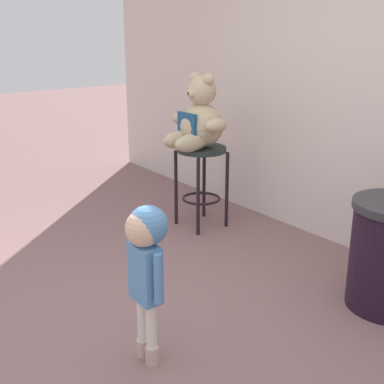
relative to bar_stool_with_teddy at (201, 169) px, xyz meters
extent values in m
plane|color=#825F5E|center=(1.20, -1.42, -0.53)|extent=(24.00, 24.00, 0.00)
cylinder|color=#212B2B|center=(0.00, 0.00, 0.18)|extent=(0.44, 0.44, 0.04)
cylinder|color=black|center=(-0.16, -0.16, -0.19)|extent=(0.03, 0.03, 0.69)
cylinder|color=black|center=(0.16, -0.16, -0.19)|extent=(0.03, 0.03, 0.69)
cylinder|color=black|center=(-0.16, 0.16, -0.19)|extent=(0.03, 0.03, 0.69)
cylinder|color=black|center=(0.16, 0.16, -0.19)|extent=(0.03, 0.03, 0.69)
torus|color=black|center=(0.00, 0.00, -0.28)|extent=(0.35, 0.35, 0.02)
sphere|color=tan|center=(0.00, 0.00, 0.39)|extent=(0.38, 0.38, 0.38)
cube|color=navy|center=(0.00, -0.16, 0.40)|extent=(0.24, 0.03, 0.23)
sphere|color=tan|center=(0.00, 0.00, 0.69)|extent=(0.25, 0.25, 0.25)
ellipsoid|color=tan|center=(0.00, -0.11, 0.67)|extent=(0.11, 0.08, 0.07)
sphere|color=black|center=(0.00, -0.14, 0.67)|extent=(0.03, 0.03, 0.03)
sphere|color=tan|center=(-0.09, 0.00, 0.79)|extent=(0.10, 0.10, 0.10)
sphere|color=tan|center=(0.09, 0.00, 0.79)|extent=(0.10, 0.10, 0.10)
ellipsoid|color=tan|center=(-0.23, -0.03, 0.43)|extent=(0.13, 0.21, 0.12)
ellipsoid|color=tan|center=(0.23, -0.03, 0.43)|extent=(0.13, 0.21, 0.12)
ellipsoid|color=tan|center=(-0.09, -0.18, 0.27)|extent=(0.13, 0.32, 0.15)
ellipsoid|color=tan|center=(0.09, -0.18, 0.27)|extent=(0.13, 0.32, 0.15)
cylinder|color=#C7A69A|center=(1.35, -1.47, -0.48)|extent=(0.07, 0.07, 0.10)
cylinder|color=silver|center=(1.35, -1.47, -0.30)|extent=(0.06, 0.06, 0.26)
cylinder|color=#C7A69A|center=(1.44, -1.47, -0.48)|extent=(0.07, 0.07, 0.10)
cylinder|color=silver|center=(1.44, -1.47, -0.30)|extent=(0.06, 0.06, 0.26)
cube|color=#5089BD|center=(1.39, -1.47, -0.01)|extent=(0.18, 0.11, 0.32)
cylinder|color=#5089BD|center=(1.27, -1.47, 0.01)|extent=(0.05, 0.05, 0.27)
cylinder|color=#5089BD|center=(1.51, -1.47, 0.01)|extent=(0.05, 0.05, 0.27)
sphere|color=#D8B293|center=(1.39, -1.47, 0.24)|extent=(0.19, 0.19, 0.19)
sphere|color=#4F84BA|center=(1.39, -1.45, 0.25)|extent=(0.21, 0.21, 0.21)
camera|label=1|loc=(3.44, -2.73, 1.21)|focal=47.98mm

